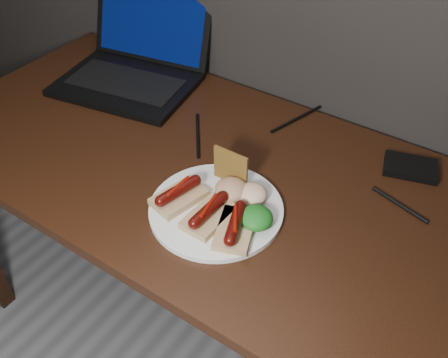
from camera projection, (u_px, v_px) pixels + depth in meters
desk at (194, 186)px, 1.25m from camera, size 1.40×0.70×0.75m
laptop at (135, 62)px, 1.45m from camera, size 0.44×0.42×0.25m
hard_drive at (410, 167)px, 1.16m from camera, size 0.14×0.11×0.02m
desk_cables at (231, 124)px, 1.29m from camera, size 1.01×0.40×0.01m
plate at (216, 209)px, 1.06m from camera, size 0.36×0.36×0.01m
bread_sausage_left at (179, 194)px, 1.06m from camera, size 0.09×0.13×0.04m
bread_sausage_center at (209, 214)px, 1.02m from camera, size 0.07×0.12×0.04m
bread_sausage_right at (235, 227)px, 0.99m from camera, size 0.11×0.13×0.04m
crispbread at (231, 167)px, 1.09m from camera, size 0.09×0.01×0.08m
salad_greens at (256, 218)px, 1.01m from camera, size 0.07×0.07×0.04m
salsa_mound at (231, 189)px, 1.07m from camera, size 0.07×0.07×0.04m
coleslaw_mound at (252, 193)px, 1.06m from camera, size 0.06×0.06×0.04m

